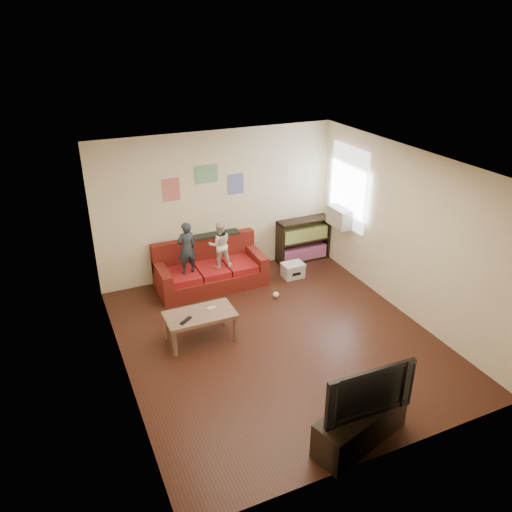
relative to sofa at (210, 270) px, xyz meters
name	(u,v)px	position (x,y,z in m)	size (l,w,h in m)	color
room_shell	(279,259)	(0.36, -2.07, 1.06)	(4.52, 5.02, 2.72)	#3D1D13
sofa	(210,270)	(0.00, 0.00, 0.00)	(1.94, 0.89, 0.86)	maroon
child_a	(187,248)	(-0.45, -0.17, 0.59)	(0.34, 0.22, 0.94)	#232D36
child_b	(220,244)	(0.15, -0.17, 0.55)	(0.42, 0.32, 0.85)	silver
coffee_table	(200,317)	(-0.71, -1.61, 0.11)	(1.03, 0.57, 0.47)	#7F5F4C
remote	(186,320)	(-0.96, -1.73, 0.19)	(0.22, 0.05, 0.02)	black
game_controller	(211,308)	(-0.51, -1.56, 0.19)	(0.13, 0.04, 0.03)	white
bookshelf	(303,242)	(2.06, 0.23, 0.10)	(1.07, 0.32, 0.86)	black
window	(348,187)	(2.58, -0.42, 1.35)	(0.04, 1.08, 1.48)	white
ac_unit	(340,217)	(2.46, -0.42, 0.79)	(0.28, 0.55, 0.35)	#B7B2A3
artwork_left	(171,190)	(-0.49, 0.42, 1.46)	(0.30, 0.01, 0.40)	#D87266
artwork_center	(207,174)	(0.16, 0.42, 1.66)	(0.42, 0.01, 0.32)	#72B27F
artwork_right	(236,184)	(0.71, 0.42, 1.41)	(0.30, 0.01, 0.38)	#727FCC
file_box	(293,270)	(1.52, -0.37, -0.15)	(0.40, 0.31, 0.28)	silver
tv_stand	(360,425)	(0.32, -4.27, -0.06)	(1.22, 0.41, 0.46)	black
television	(365,388)	(0.32, -4.27, 0.48)	(1.09, 0.14, 0.63)	black
tissue	(276,295)	(0.88, -0.94, -0.23)	(0.11, 0.11, 0.11)	white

